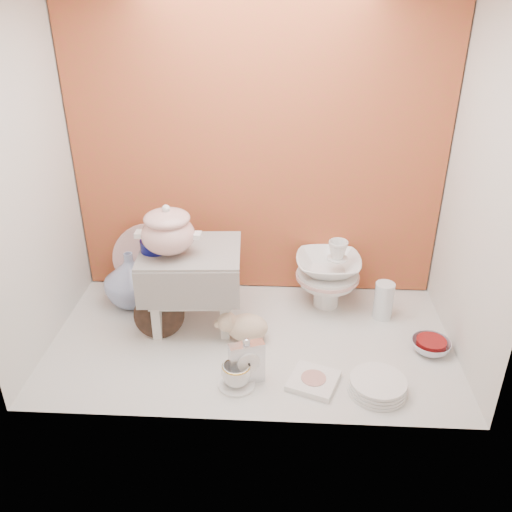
{
  "coord_description": "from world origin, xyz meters",
  "views": [
    {
      "loc": [
        0.13,
        -1.97,
        1.45
      ],
      "look_at": [
        0.02,
        0.02,
        0.42
      ],
      "focal_mm": 37.33,
      "sensor_mm": 36.0,
      "label": 1
    }
  ],
  "objects": [
    {
      "name": "lacquer_tray",
      "position": [
        -0.42,
        0.02,
        0.11
      ],
      "size": [
        0.24,
        0.11,
        0.22
      ],
      "primitive_type": null,
      "rotation": [
        0.0,
        0.0,
        0.21
      ],
      "color": "black",
      "rests_on": "ground"
    },
    {
      "name": "porcelain_tower",
      "position": [
        0.36,
        0.32,
        0.18
      ],
      "size": [
        0.35,
        0.35,
        0.36
      ],
      "primitive_type": null,
      "rotation": [
        0.0,
        0.0,
        -0.13
      ],
      "color": "white",
      "rests_on": "ground"
    },
    {
      "name": "step_stool",
      "position": [
        -0.28,
        0.13,
        0.19
      ],
      "size": [
        0.47,
        0.41,
        0.39
      ],
      "primitive_type": null,
      "rotation": [
        0.0,
        0.0,
        0.06
      ],
      "color": "silver",
      "rests_on": "ground"
    },
    {
      "name": "soup_tureen",
      "position": [
        -0.36,
        0.08,
        0.51
      ],
      "size": [
        0.32,
        0.32,
        0.23
      ],
      "primitive_type": null,
      "rotation": [
        0.0,
        0.0,
        -0.2
      ],
      "color": "white",
      "rests_on": "step_stool"
    },
    {
      "name": "gold_rim_teacup",
      "position": [
        -0.04,
        -0.31,
        0.06
      ],
      "size": [
        0.14,
        0.14,
        0.09
      ],
      "primitive_type": "imported",
      "rotation": [
        0.0,
        0.0,
        0.18
      ],
      "color": "white",
      "rests_on": "teacup_saucer"
    },
    {
      "name": "niche_shell",
      "position": [
        0.0,
        0.18,
        0.93
      ],
      "size": [
        1.86,
        1.03,
        1.53
      ],
      "color": "#B6422D",
      "rests_on": "ground"
    },
    {
      "name": "ground",
      "position": [
        0.0,
        0.0,
        0.0
      ],
      "size": [
        1.8,
        1.8,
        0.0
      ],
      "primitive_type": "plane",
      "color": "silver",
      "rests_on": "ground"
    },
    {
      "name": "floral_platter",
      "position": [
        -0.54,
        0.41,
        0.19
      ],
      "size": [
        0.38,
        0.09,
        0.38
      ],
      "primitive_type": null,
      "rotation": [
        0.0,
        0.0,
        0.14
      ],
      "color": "white",
      "rests_on": "ground"
    },
    {
      "name": "cobalt_bowl",
      "position": [
        -0.43,
        0.11,
        0.41
      ],
      "size": [
        0.17,
        0.17,
        0.05
      ],
      "primitive_type": "cylinder",
      "rotation": [
        0.0,
        0.0,
        -0.29
      ],
      "color": "#0B0D54",
      "rests_on": "step_stool"
    },
    {
      "name": "lattice_dish",
      "position": [
        0.27,
        -0.28,
        0.01
      ],
      "size": [
        0.24,
        0.24,
        0.03
      ],
      "primitive_type": "cube",
      "rotation": [
        0.0,
        0.0,
        -0.36
      ],
      "color": "white",
      "rests_on": "ground"
    },
    {
      "name": "dinner_plate_stack",
      "position": [
        0.52,
        -0.32,
        0.03
      ],
      "size": [
        0.25,
        0.25,
        0.06
      ],
      "primitive_type": "cylinder",
      "rotation": [
        0.0,
        0.0,
        -0.05
      ],
      "color": "white",
      "rests_on": "ground"
    },
    {
      "name": "mantel_clock",
      "position": [
        -0.0,
        -0.28,
        0.1
      ],
      "size": [
        0.15,
        0.09,
        0.21
      ],
      "primitive_type": "cube",
      "rotation": [
        0.0,
        0.0,
        0.35
      ],
      "color": "silver",
      "rests_on": "ground"
    },
    {
      "name": "teacup_saucer",
      "position": [
        -0.04,
        -0.31,
        0.01
      ],
      "size": [
        0.2,
        0.2,
        0.01
      ],
      "primitive_type": "cylinder",
      "rotation": [
        0.0,
        0.0,
        -0.41
      ],
      "color": "white",
      "rests_on": "ground"
    },
    {
      "name": "clear_glass_vase",
      "position": [
        0.62,
        0.22,
        0.09
      ],
      "size": [
        0.11,
        0.11,
        0.18
      ],
      "primitive_type": "cylinder",
      "rotation": [
        0.0,
        0.0,
        -0.16
      ],
      "color": "silver",
      "rests_on": "ground"
    },
    {
      "name": "plush_pig",
      "position": [
        -0.02,
        -0.0,
        0.07
      ],
      "size": [
        0.28,
        0.23,
        0.14
      ],
      "primitive_type": "ellipsoid",
      "rotation": [
        0.0,
        0.0,
        -0.31
      ],
      "color": "#D0B392",
      "rests_on": "ground"
    },
    {
      "name": "blue_white_vase",
      "position": [
        -0.62,
        0.28,
        0.14
      ],
      "size": [
        0.27,
        0.27,
        0.28
      ],
      "primitive_type": "imported",
      "rotation": [
        0.0,
        0.0,
        0.02
      ],
      "color": "white",
      "rests_on": "ground"
    },
    {
      "name": "crystal_bowl",
      "position": [
        0.79,
        -0.04,
        0.03
      ],
      "size": [
        0.22,
        0.22,
        0.05
      ],
      "primitive_type": "imported",
      "rotation": [
        0.0,
        0.0,
        0.36
      ],
      "color": "silver",
      "rests_on": "ground"
    }
  ]
}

